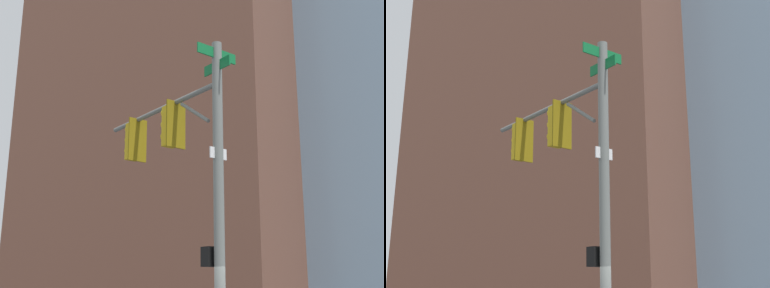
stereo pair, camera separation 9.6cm
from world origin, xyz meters
The scene contains 4 objects.
signal_pole_assembly centered at (-1.33, 0.55, 4.83)m, with size 4.45×2.48×7.38m.
building_brick_nearside centered at (-15.25, 28.29, 19.45)m, with size 19.63×21.23×38.91m, color brown.
building_brick_midblock centered at (-22.09, 38.09, 17.32)m, with size 16.90×14.43×34.64m, color brown.
building_brick_farside centered at (-36.79, 54.48, 18.49)m, with size 21.73×15.79×36.99m, color #845B47.
Camera 1 is at (4.03, -9.66, 2.12)m, focal length 48.24 mm.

